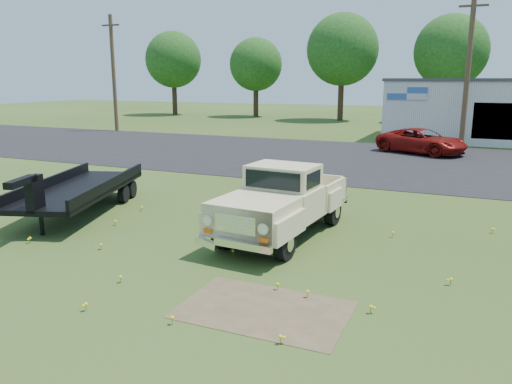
{
  "coord_description": "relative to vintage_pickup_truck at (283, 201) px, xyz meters",
  "views": [
    {
      "loc": [
        4.71,
        -10.68,
        4.07
      ],
      "look_at": [
        -0.42,
        1.0,
        1.18
      ],
      "focal_mm": 35.0,
      "sensor_mm": 36.0,
      "label": 1
    }
  ],
  "objects": [
    {
      "name": "treeline_b",
      "position": [
        -18.25,
        39.76,
        4.7
      ],
      "size": [
        5.76,
        5.76,
        8.57
      ],
      "color": "#382519",
      "rests_on": "ground"
    },
    {
      "name": "dirt_patch_b",
      "position": [
        -2.25,
        2.26,
        -0.96
      ],
      "size": [
        2.2,
        1.6,
        0.01
      ],
      "primitive_type": "cube",
      "color": "brown",
      "rests_on": "ground"
    },
    {
      "name": "ground",
      "position": [
        -0.25,
        -1.24,
        -0.96
      ],
      "size": [
        140.0,
        140.0,
        0.0
      ],
      "primitive_type": "plane",
      "color": "#314716",
      "rests_on": "ground"
    },
    {
      "name": "commercial_building",
      "position": [
        5.75,
        25.75,
        1.14
      ],
      "size": [
        14.2,
        8.2,
        4.15
      ],
      "color": "beige",
      "rests_on": "ground"
    },
    {
      "name": "utility_pole_mid",
      "position": [
        3.75,
        20.76,
        3.64
      ],
      "size": [
        1.6,
        0.3,
        9.0
      ],
      "color": "#4A3822",
      "rests_on": "ground"
    },
    {
      "name": "vintage_pickup_truck",
      "position": [
        0.0,
        0.0,
        0.0
      ],
      "size": [
        2.47,
        5.45,
        1.93
      ],
      "primitive_type": null,
      "rotation": [
        0.0,
        0.0,
        -0.08
      ],
      "color": "beige",
      "rests_on": "ground"
    },
    {
      "name": "flatbed_trailer",
      "position": [
        -6.64,
        -0.28,
        -0.11
      ],
      "size": [
        3.93,
        6.6,
        1.71
      ],
      "primitive_type": null,
      "rotation": [
        0.0,
        0.0,
        0.32
      ],
      "color": "black",
      "rests_on": "ground"
    },
    {
      "name": "asphalt_lot",
      "position": [
        -0.25,
        13.76,
        -0.96
      ],
      "size": [
        90.0,
        14.0,
        0.02
      ],
      "primitive_type": "cube",
      "color": "black",
      "rests_on": "ground"
    },
    {
      "name": "dirt_patch_a",
      "position": [
        1.25,
        -4.24,
        -0.96
      ],
      "size": [
        3.0,
        2.0,
        0.01
      ],
      "primitive_type": "cube",
      "color": "brown",
      "rests_on": "ground"
    },
    {
      "name": "treeline_d",
      "position": [
        1.75,
        39.26,
        5.65
      ],
      "size": [
        6.72,
        6.72,
        10.0
      ],
      "color": "#382519",
      "rests_on": "ground"
    },
    {
      "name": "treeline_c",
      "position": [
        -8.25,
        38.26,
        5.97
      ],
      "size": [
        7.04,
        7.04,
        10.47
      ],
      "color": "#382519",
      "rests_on": "ground"
    },
    {
      "name": "utility_pole_west",
      "position": [
        -22.25,
        20.76,
        3.64
      ],
      "size": [
        1.6,
        0.3,
        9.0
      ],
      "color": "#4A3822",
      "rests_on": "ground"
    },
    {
      "name": "red_pickup",
      "position": [
        1.77,
        17.28,
        -0.27
      ],
      "size": [
        5.46,
        4.15,
        1.38
      ],
      "primitive_type": "imported",
      "rotation": [
        0.0,
        0.0,
        1.14
      ],
      "color": "maroon",
      "rests_on": "ground"
    },
    {
      "name": "treeline_a",
      "position": [
        -28.25,
        38.76,
        5.34
      ],
      "size": [
        6.4,
        6.4,
        9.52
      ],
      "color": "#382519",
      "rests_on": "ground"
    }
  ]
}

